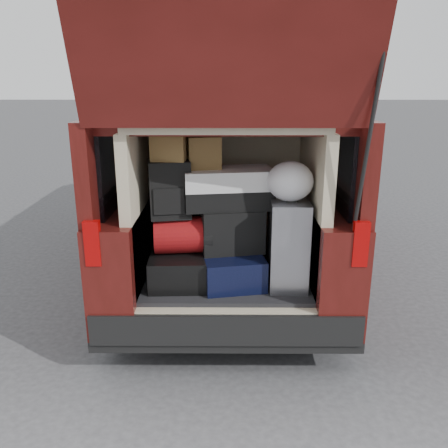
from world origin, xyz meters
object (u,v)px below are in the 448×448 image
at_px(black_soft_case, 232,230).
at_px(backpack, 170,190).
at_px(black_hardshell, 180,265).
at_px(navy_hardshell, 231,267).
at_px(red_duffel, 183,235).
at_px(twotone_duffel, 228,188).
at_px(silver_roller, 288,243).

relative_size(black_soft_case, backpack, 1.10).
bearing_deg(black_hardshell, black_soft_case, 1.15).
relative_size(navy_hardshell, black_soft_case, 1.17).
height_order(red_duffel, backpack, backpack).
bearing_deg(backpack, twotone_duffel, 2.60).
xyz_separation_m(black_hardshell, navy_hardshell, (0.39, -0.03, 0.00)).
xyz_separation_m(black_soft_case, twotone_duffel, (-0.03, 0.04, 0.31)).
height_order(black_hardshell, navy_hardshell, same).
distance_m(silver_roller, backpack, 0.94).
xyz_separation_m(navy_hardshell, silver_roller, (0.42, -0.04, 0.21)).
bearing_deg(backpack, black_hardshell, 21.06).
height_order(navy_hardshell, backpack, backpack).
relative_size(navy_hardshell, backpack, 1.28).
bearing_deg(red_duffel, navy_hardshell, -8.79).
bearing_deg(navy_hardshell, black_soft_case, 75.16).
height_order(black_hardshell, twotone_duffel, twotone_duffel).
bearing_deg(backpack, navy_hardshell, -10.07).
relative_size(black_hardshell, black_soft_case, 1.27).
bearing_deg(navy_hardshell, black_hardshell, 165.45).
bearing_deg(twotone_duffel, black_hardshell, -177.75).
bearing_deg(black_soft_case, red_duffel, 174.96).
relative_size(backpack, twotone_duffel, 0.65).
height_order(navy_hardshell, silver_roller, silver_roller).
relative_size(black_hardshell, twotone_duffel, 0.90).
relative_size(navy_hardshell, silver_roller, 0.82).
xyz_separation_m(backpack, twotone_duffel, (0.42, 0.10, -0.01)).
bearing_deg(twotone_duffel, silver_roller, -24.20).
height_order(black_hardshell, silver_roller, silver_roller).
relative_size(navy_hardshell, red_duffel, 1.27).
relative_size(navy_hardshell, twotone_duffel, 0.83).
xyz_separation_m(silver_roller, twotone_duffel, (-0.44, 0.13, 0.38)).
distance_m(red_duffel, black_soft_case, 0.37).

